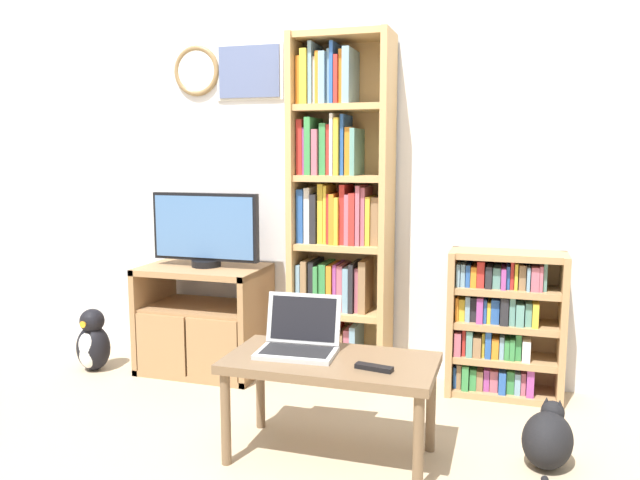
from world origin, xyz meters
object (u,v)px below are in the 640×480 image
bookshelf_tall (338,216)px  bookshelf_short (501,324)px  laptop (300,338)px  cat (548,438)px  tv_stand (203,319)px  remote_near_laptop (374,368)px  coffee_table (331,371)px  television (205,230)px  penguin_figurine (92,343)px

bookshelf_tall → bookshelf_short: size_ratio=2.48×
laptop → cat: 1.16m
tv_stand → remote_near_laptop: size_ratio=4.52×
coffee_table → remote_near_laptop: 0.24m
bookshelf_tall → laptop: 1.04m
bookshelf_short → coffee_table: size_ratio=0.89×
television → laptop: (0.89, -0.82, -0.37)m
television → cat: 2.22m
television → cat: size_ratio=1.41×
bookshelf_tall → laptop: bearing=-85.0°
coffee_table → laptop: laptop is taller
remote_near_laptop → cat: 0.84m
tv_stand → bookshelf_tall: 1.06m
television → bookshelf_short: (1.75, 0.12, -0.48)m
tv_stand → cat: bearing=-18.0°
penguin_figurine → cat: bearing=-9.4°
penguin_figurine → remote_near_laptop: bearing=-20.5°
coffee_table → cat: (0.92, 0.20, -0.27)m
bookshelf_tall → coffee_table: (0.24, -0.98, -0.58)m
penguin_figurine → bookshelf_short: bearing=8.2°
tv_stand → bookshelf_short: size_ratio=0.92×
bookshelf_tall → bookshelf_short: 1.11m
television → penguin_figurine: television is taller
tv_stand → laptop: laptop is taller
laptop → penguin_figurine: bearing=155.9°
bookshelf_tall → coffee_table: 1.16m
bookshelf_tall → remote_near_laptop: bookshelf_tall is taller
bookshelf_short → penguin_figurine: (-2.44, -0.35, -0.23)m
tv_stand → coffee_table: tv_stand is taller
bookshelf_tall → remote_near_laptop: size_ratio=12.21×
coffee_table → television: bearing=140.4°
bookshelf_tall → cat: size_ratio=4.13×
tv_stand → penguin_figurine: bearing=-162.6°
television → remote_near_laptop: 1.64m
bookshelf_short → cat: bookshelf_short is taller
laptop → coffee_table: bearing=-21.3°
tv_stand → bookshelf_tall: bearing=8.8°
remote_near_laptop → penguin_figurine: bearing=-100.8°
bookshelf_tall → penguin_figurine: bookshelf_tall is taller
bookshelf_tall → penguin_figurine: (-1.49, -0.34, -0.80)m
laptop → remote_near_laptop: (0.37, -0.14, -0.05)m
laptop → bookshelf_tall: bearing=91.5°
bookshelf_tall → penguin_figurine: size_ratio=5.15×
tv_stand → bookshelf_tall: bookshelf_tall is taller
cat → television: bearing=177.3°
coffee_table → bookshelf_short: bearing=54.8°
penguin_figurine → bookshelf_tall: bearing=12.7°
bookshelf_short → penguin_figurine: 2.47m
cat → tv_stand: bearing=178.0°
coffee_table → cat: coffee_table is taller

